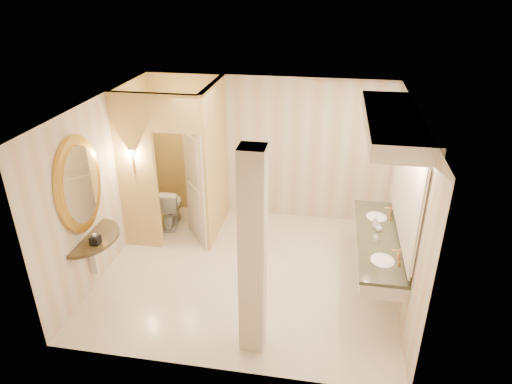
# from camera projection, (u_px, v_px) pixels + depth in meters

# --- Properties ---
(floor) EXTENTS (4.50, 4.50, 0.00)m
(floor) POSITION_uv_depth(u_px,v_px,m) (248.00, 272.00, 7.29)
(floor) COLOR silver
(floor) RESTS_ON ground
(ceiling) EXTENTS (4.50, 4.50, 0.00)m
(ceiling) POSITION_uv_depth(u_px,v_px,m) (246.00, 106.00, 6.11)
(ceiling) COLOR white
(ceiling) RESTS_ON wall_back
(wall_back) EXTENTS (4.50, 0.02, 2.70)m
(wall_back) POSITION_uv_depth(u_px,v_px,m) (267.00, 149.00, 8.47)
(wall_back) COLOR beige
(wall_back) RESTS_ON floor
(wall_front) EXTENTS (4.50, 0.02, 2.70)m
(wall_front) POSITION_uv_depth(u_px,v_px,m) (213.00, 278.00, 4.92)
(wall_front) COLOR beige
(wall_front) RESTS_ON floor
(wall_left) EXTENTS (0.02, 4.00, 2.70)m
(wall_left) POSITION_uv_depth(u_px,v_px,m) (104.00, 186.00, 7.04)
(wall_left) COLOR beige
(wall_left) RESTS_ON floor
(wall_right) EXTENTS (0.02, 4.00, 2.70)m
(wall_right) POSITION_uv_depth(u_px,v_px,m) (405.00, 209.00, 6.36)
(wall_right) COLOR beige
(wall_right) RESTS_ON floor
(toilet_closet) EXTENTS (1.50, 1.55, 2.70)m
(toilet_closet) POSITION_uv_depth(u_px,v_px,m) (192.00, 165.00, 7.71)
(toilet_closet) COLOR #F2D17F
(toilet_closet) RESTS_ON floor
(wall_sconce) EXTENTS (0.14, 0.14, 0.42)m
(wall_sconce) POSITION_uv_depth(u_px,v_px,m) (132.00, 154.00, 7.20)
(wall_sconce) COLOR #C88840
(wall_sconce) RESTS_ON toilet_closet
(vanity) EXTENTS (0.75, 2.43, 2.09)m
(vanity) POSITION_uv_depth(u_px,v_px,m) (388.00, 190.00, 6.26)
(vanity) COLOR beige
(vanity) RESTS_ON floor
(console_shelf) EXTENTS (1.08, 1.08, 1.99)m
(console_shelf) POSITION_uv_depth(u_px,v_px,m) (83.00, 207.00, 6.39)
(console_shelf) COLOR black
(console_shelf) RESTS_ON floor
(pillar) EXTENTS (0.30, 0.30, 2.70)m
(pillar) POSITION_uv_depth(u_px,v_px,m) (253.00, 255.00, 5.31)
(pillar) COLOR beige
(pillar) RESTS_ON floor
(tissue_box) EXTENTS (0.13, 0.13, 0.13)m
(tissue_box) POSITION_uv_depth(u_px,v_px,m) (95.00, 240.00, 6.39)
(tissue_box) COLOR black
(tissue_box) RESTS_ON console_shelf
(toilet) EXTENTS (0.53, 0.82, 0.78)m
(toilet) POSITION_uv_depth(u_px,v_px,m) (170.00, 206.00, 8.49)
(toilet) COLOR white
(toilet) RESTS_ON floor
(soap_bottle_a) EXTENTS (0.07, 0.07, 0.13)m
(soap_bottle_a) POSITION_uv_depth(u_px,v_px,m) (376.00, 238.00, 6.44)
(soap_bottle_a) COLOR beige
(soap_bottle_a) RESTS_ON vanity
(soap_bottle_b) EXTENTS (0.12, 0.12, 0.12)m
(soap_bottle_b) POSITION_uv_depth(u_px,v_px,m) (379.00, 227.00, 6.70)
(soap_bottle_b) COLOR silver
(soap_bottle_b) RESTS_ON vanity
(soap_bottle_c) EXTENTS (0.09, 0.09, 0.21)m
(soap_bottle_c) POSITION_uv_depth(u_px,v_px,m) (376.00, 221.00, 6.79)
(soap_bottle_c) COLOR #C6B28C
(soap_bottle_c) RESTS_ON vanity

